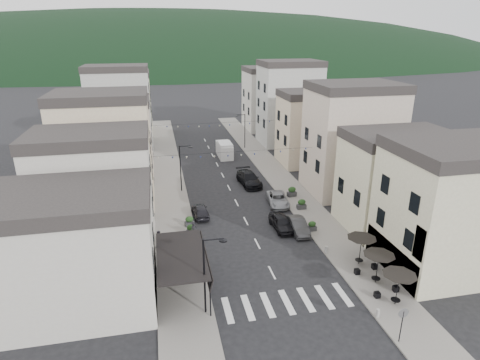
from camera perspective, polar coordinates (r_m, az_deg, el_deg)
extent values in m
plane|color=black|center=(30.04, 7.93, -19.07)|extent=(700.00, 700.00, 0.00)
cube|color=slate|center=(56.92, -10.13, 0.55)|extent=(4.00, 76.00, 0.12)
cube|color=slate|center=(59.13, 4.53, 1.57)|extent=(4.00, 76.00, 0.12)
ellipsoid|color=black|center=(322.36, -10.79, 16.56)|extent=(640.00, 360.00, 70.00)
cube|color=#BAB4AA|center=(31.36, -23.43, -10.05)|extent=(12.00, 8.00, 8.00)
cube|color=#BEB897|center=(37.23, 27.74, -4.22)|extent=(10.00, 8.00, 10.00)
cube|color=black|center=(31.00, -8.40, -10.51)|extent=(3.60, 7.50, 0.15)
cube|color=black|center=(31.37, -5.01, -11.02)|extent=(0.34, 7.50, 0.99)
cylinder|color=black|center=(29.09, -4.25, -16.42)|extent=(0.10, 0.10, 3.20)
cylinder|color=black|center=(34.93, -5.85, -9.64)|extent=(0.10, 0.10, 3.20)
cube|color=#BAB4AA|center=(38.77, -19.85, -2.09)|extent=(10.00, 7.00, 10.00)
cube|color=#262323|center=(37.15, -20.85, 5.78)|extent=(10.20, 7.14, 1.00)
cube|color=#C4AC93|center=(47.85, -18.57, 3.49)|extent=(10.00, 8.00, 12.00)
cube|color=#262323|center=(46.52, -19.47, 11.17)|extent=(10.20, 8.16, 1.00)
cube|color=#AF9D8E|center=(59.70, -17.31, 5.58)|extent=(10.00, 8.00, 9.50)
cube|color=#262323|center=(58.68, -17.85, 10.54)|extent=(10.20, 8.16, 1.00)
cube|color=#A0A09B|center=(71.04, -16.71, 9.33)|extent=(10.00, 7.00, 13.00)
cube|color=#262323|center=(70.15, -17.30, 14.94)|extent=(10.20, 7.14, 1.00)
cube|color=#BEB897|center=(83.00, -16.08, 10.16)|extent=(10.00, 9.00, 11.00)
cube|color=#262323|center=(82.24, -16.49, 14.27)|extent=(10.20, 9.18, 1.00)
cube|color=#BEB897|center=(43.30, 21.17, -0.66)|extent=(10.00, 7.00, 9.00)
cube|color=#262323|center=(41.90, 22.03, 5.75)|extent=(10.20, 7.14, 1.00)
cube|color=#AF9D8E|center=(51.00, 15.50, 5.10)|extent=(10.00, 8.00, 12.50)
cube|color=#262323|center=(49.75, 16.24, 12.62)|extent=(10.20, 8.16, 1.00)
cube|color=#C4AC93|center=(61.86, 10.42, 6.90)|extent=(10.00, 7.00, 10.00)
cube|color=#262323|center=(60.86, 10.75, 11.94)|extent=(10.20, 7.14, 1.00)
cube|color=#A0A09B|center=(72.54, 6.95, 10.44)|extent=(10.00, 8.00, 13.50)
cube|color=#262323|center=(71.68, 7.21, 16.15)|extent=(10.20, 8.16, 1.00)
cube|color=#BAB4AA|center=(84.00, 4.29, 11.17)|extent=(10.00, 9.00, 11.50)
cube|color=#262323|center=(83.25, 4.41, 15.42)|extent=(10.20, 9.18, 1.00)
cylinder|color=black|center=(32.36, 21.43, -14.45)|extent=(0.06, 0.06, 2.30)
cone|color=black|center=(31.77, 21.69, -12.81)|extent=(2.50, 2.50, 0.55)
cylinder|color=black|center=(32.79, 21.25, -15.58)|extent=(0.70, 0.70, 0.04)
cylinder|color=black|center=(34.30, 18.91, -12.00)|extent=(0.06, 0.06, 2.30)
cone|color=black|center=(33.75, 19.12, -10.41)|extent=(2.50, 2.50, 0.55)
cylinder|color=black|center=(34.71, 18.76, -13.09)|extent=(0.70, 0.70, 0.04)
cylinder|color=black|center=(36.35, 16.71, -9.79)|extent=(0.06, 0.06, 2.30)
cone|color=black|center=(35.83, 16.88, -8.26)|extent=(2.50, 2.50, 0.55)
cylinder|color=black|center=(36.74, 16.58, -10.84)|extent=(0.70, 0.70, 0.04)
cylinder|color=black|center=(28.66, -5.08, -13.64)|extent=(0.14, 0.14, 6.00)
cylinder|color=black|center=(27.23, -3.79, -8.43)|extent=(1.40, 0.10, 0.10)
cylinder|color=black|center=(27.38, -2.42, -8.58)|extent=(0.56, 0.56, 0.08)
cylinder|color=black|center=(50.34, -8.46, 1.56)|extent=(0.14, 0.14, 6.00)
cylinder|color=black|center=(49.54, -7.82, 4.80)|extent=(1.40, 0.10, 0.10)
cylinder|color=black|center=(49.62, -7.07, 4.68)|extent=(0.56, 0.56, 0.08)
cylinder|color=black|center=(69.17, 0.69, 6.93)|extent=(0.14, 0.14, 6.00)
cylinder|color=black|center=(68.41, 0.12, 9.27)|extent=(1.40, 0.10, 0.10)
cylinder|color=black|center=(68.31, -0.42, 9.12)|extent=(0.56, 0.56, 0.08)
cylinder|color=black|center=(29.16, 21.94, -18.84)|extent=(0.07, 0.07, 2.50)
cylinder|color=slate|center=(28.50, 22.24, -17.11)|extent=(0.70, 0.04, 0.70)
cylinder|color=gray|center=(33.44, -5.11, -13.48)|extent=(0.26, 0.26, 0.60)
cylinder|color=gray|center=(35.96, -5.71, -10.87)|extent=(0.26, 0.26, 0.60)
cylinder|color=gray|center=(37.79, 12.16, -9.61)|extent=(0.26, 0.26, 0.60)
cylinder|color=gray|center=(31.22, 19.00, -17.44)|extent=(0.26, 0.26, 0.60)
cylinder|color=black|center=(46.36, -0.76, 4.04)|extent=(19.00, 0.02, 0.02)
cone|color=beige|center=(45.62, -11.57, 3.11)|extent=(0.28, 0.28, 0.24)
cone|color=navy|center=(45.67, -9.58, 3.14)|extent=(0.28, 0.28, 0.24)
cone|color=beige|center=(45.77, -7.59, 3.18)|extent=(0.28, 0.28, 0.24)
cone|color=navy|center=(45.92, -5.62, 3.24)|extent=(0.28, 0.28, 0.24)
cone|color=beige|center=(46.11, -3.66, 3.31)|extent=(0.28, 0.28, 0.24)
cone|color=navy|center=(46.36, -1.72, 3.41)|extent=(0.28, 0.28, 0.24)
cone|color=beige|center=(46.65, 0.20, 3.52)|extent=(0.28, 0.28, 0.24)
cone|color=navy|center=(46.99, 2.09, 3.66)|extent=(0.28, 0.28, 0.24)
cone|color=beige|center=(47.37, 3.96, 3.82)|extent=(0.28, 0.28, 0.24)
cone|color=navy|center=(47.79, 5.79, 4.00)|extent=(0.28, 0.28, 0.24)
cone|color=beige|center=(48.26, 7.59, 4.18)|extent=(0.28, 0.28, 0.24)
cone|color=navy|center=(48.78, 9.36, 4.37)|extent=(0.28, 0.28, 0.24)
cylinder|color=black|center=(61.67, -3.67, 8.10)|extent=(19.00, 0.02, 0.02)
cone|color=beige|center=(61.11, -11.83, 7.42)|extent=(0.28, 0.28, 0.24)
cone|color=navy|center=(61.15, -10.33, 7.45)|extent=(0.28, 0.28, 0.24)
cone|color=beige|center=(61.22, -8.84, 7.47)|extent=(0.28, 0.28, 0.24)
cone|color=navy|center=(61.34, -7.35, 7.51)|extent=(0.28, 0.28, 0.24)
cone|color=beige|center=(61.49, -5.87, 7.56)|extent=(0.28, 0.28, 0.24)
cone|color=navy|center=(61.67, -4.39, 7.62)|extent=(0.28, 0.28, 0.24)
cone|color=beige|center=(61.89, -2.93, 7.70)|extent=(0.28, 0.28, 0.24)
cone|color=navy|center=(62.14, -1.47, 7.79)|extent=(0.28, 0.28, 0.24)
cone|color=beige|center=(62.43, -0.03, 7.90)|extent=(0.28, 0.28, 0.24)
cone|color=navy|center=(62.75, 1.40, 8.02)|extent=(0.28, 0.28, 0.24)
cone|color=beige|center=(63.11, 2.81, 8.15)|extent=(0.28, 0.28, 0.24)
cone|color=navy|center=(63.51, 4.21, 8.27)|extent=(0.28, 0.28, 0.24)
imported|color=black|center=(41.33, 5.90, -6.02)|extent=(1.88, 4.34, 1.46)
imported|color=#2E2E30|center=(40.92, 8.27, -6.46)|extent=(1.65, 4.26, 1.38)
imported|color=gray|center=(46.95, 5.39, -2.75)|extent=(2.75, 5.03, 1.33)
imported|color=black|center=(52.82, 1.28, 0.19)|extent=(2.81, 5.86, 1.65)
imported|color=black|center=(44.03, -5.65, -4.38)|extent=(1.74, 3.98, 1.33)
cube|color=silver|center=(64.86, -2.23, 4.26)|extent=(2.07, 5.21, 2.17)
cube|color=silver|center=(63.94, -2.14, 5.09)|extent=(2.01, 3.48, 0.54)
cylinder|color=black|center=(63.08, -2.69, 3.12)|extent=(0.27, 0.76, 0.76)
cylinder|color=black|center=(63.36, -1.14, 3.22)|extent=(0.27, 0.76, 0.76)
cylinder|color=black|center=(66.78, -3.24, 4.09)|extent=(0.27, 0.76, 0.76)
cylinder|color=black|center=(67.05, -1.77, 4.18)|extent=(0.27, 0.76, 0.76)
imported|color=black|center=(39.29, -6.58, -7.13)|extent=(0.71, 0.58, 1.69)
imported|color=black|center=(38.16, -11.38, -8.27)|extent=(0.87, 0.70, 1.72)
cube|color=#2C2C2F|center=(40.28, -6.94, -7.38)|extent=(1.09, 0.86, 0.48)
ellipsoid|color=#133315|center=(40.04, -6.97, -6.71)|extent=(0.85, 0.54, 0.62)
cube|color=#2A2B2D|center=(42.00, -7.19, -6.19)|extent=(1.02, 0.66, 0.47)
ellipsoid|color=#133315|center=(41.77, -7.22, -5.55)|extent=(0.84, 0.53, 0.61)
cube|color=#313133|center=(41.38, 10.17, -6.80)|extent=(0.92, 0.51, 0.46)
ellipsoid|color=#133315|center=(41.16, 10.22, -6.17)|extent=(0.80, 0.51, 0.58)
cube|color=#323234|center=(46.06, 8.73, -3.77)|extent=(1.04, 0.58, 0.52)
ellipsoid|color=#133315|center=(45.83, 8.77, -3.11)|extent=(0.91, 0.58, 0.67)
cube|color=#2E2E30|center=(49.36, 7.37, -2.00)|extent=(1.19, 0.80, 0.55)
ellipsoid|color=#133315|center=(49.14, 7.40, -1.35)|extent=(0.96, 0.61, 0.70)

